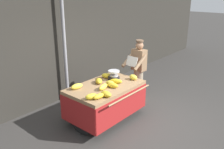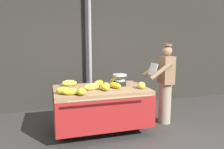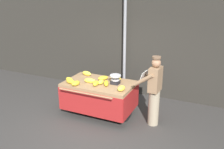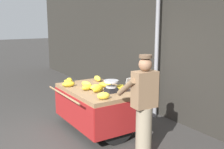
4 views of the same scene
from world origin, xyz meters
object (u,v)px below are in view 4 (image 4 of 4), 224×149
Objects in this scene: banana_bunch_1 at (69,81)px; banana_bunch_7 at (103,96)px; weighing_scale at (111,86)px; banana_bunch_10 at (87,87)px; banana_bunch_3 at (67,82)px; banana_bunch_6 at (106,84)px; banana_cart at (97,99)px; vendor_person at (144,107)px; banana_bunch_4 at (98,78)px; banana_bunch_5 at (119,88)px; banana_bunch_9 at (68,84)px; banana_bunch_8 at (95,87)px; street_pole at (157,46)px; banana_bunch_2 at (86,84)px; banana_bunch_0 at (98,89)px.

banana_bunch_7 is at bearing 0.25° from banana_bunch_1.
banana_bunch_1 is 1.45m from banana_bunch_7.
banana_bunch_10 is at bearing -142.54° from weighing_scale.
banana_bunch_6 reaches higher than banana_bunch_3.
vendor_person is (1.42, 0.06, 0.22)m from banana_cart.
banana_bunch_4 is at bearing 148.55° from banana_cart.
banana_bunch_5 is at bearing 167.42° from vendor_person.
vendor_person reaches higher than banana_bunch_9.
banana_bunch_7 is 0.67m from banana_bunch_8.
banana_bunch_1 is 0.64m from banana_bunch_4.
weighing_scale reaches higher than banana_bunch_4.
banana_bunch_8 is (-0.32, -0.17, -0.06)m from weighing_scale.
banana_bunch_9 is 0.50m from banana_bunch_10.
weighing_scale reaches higher than banana_bunch_7.
banana_bunch_5 is 1.12× the size of banana_bunch_10.
banana_bunch_8 is (0.01, -1.58, -0.73)m from street_pole.
banana_bunch_2 is at bearing -145.41° from banana_bunch_5.
banana_bunch_2 is at bearing 157.35° from banana_bunch_10.
banana_bunch_0 is at bearing -171.65° from vendor_person.
banana_bunch_3 is 1.06× the size of banana_bunch_9.
banana_bunch_10 is at bearing 14.54° from banana_bunch_3.
banana_bunch_5 is 1.06× the size of banana_bunch_6.
banana_bunch_6 is 1.25× the size of banana_bunch_8.
banana_bunch_1 is 0.86× the size of banana_bunch_5.
banana_bunch_0 is 0.17× the size of vendor_person.
banana_bunch_1 is 2.17m from vendor_person.
banana_bunch_4 is 0.98× the size of banana_bunch_5.
banana_bunch_2 is 1.10× the size of banana_bunch_10.
street_pole reaches higher than banana_bunch_3.
banana_bunch_1 is at bearing -153.16° from banana_bunch_5.
street_pole reaches higher than banana_bunch_4.
banana_bunch_4 is at bearing 151.08° from banana_bunch_0.
banana_bunch_4 is at bearing 166.94° from banana_bunch_6.
banana_bunch_8 is (-0.17, 0.03, -0.00)m from banana_bunch_0.
banana_bunch_4 is at bearing 176.87° from banana_bunch_5.
banana_bunch_3 is 1.05× the size of banana_bunch_10.
banana_bunch_1 is at bearing -104.17° from banana_bunch_4.
banana_bunch_0 reaches higher than banana_bunch_9.
banana_bunch_10 is 1.43m from vendor_person.
banana_bunch_7 is at bearing -33.74° from banana_bunch_6.
street_pole is 11.14× the size of banana_bunch_0.
banana_bunch_4 is at bearing 99.60° from banana_bunch_9.
weighing_scale is (0.33, -1.42, -0.66)m from street_pole.
banana_bunch_4 is at bearing 127.81° from banana_bunch_2.
banana_bunch_3 is at bearing -167.81° from vendor_person.
vendor_person is at bearing 8.97° from banana_bunch_1.
banana_bunch_6 is (0.01, 0.21, 0.28)m from banana_cart.
banana_bunch_4 is 0.17× the size of vendor_person.
street_pole is at bearing 103.14° from weighing_scale.
banana_bunch_0 is at bearing 161.19° from banana_bunch_7.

